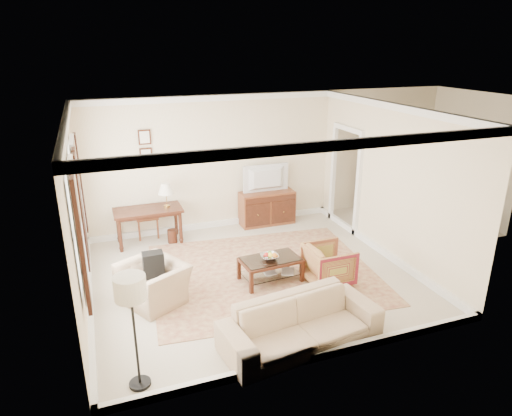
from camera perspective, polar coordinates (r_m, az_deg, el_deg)
room_shell at (r=7.35m, az=-0.67°, el=8.79°), size 5.51×5.01×2.91m
annex_bedroom at (r=11.10m, az=19.66°, el=0.06°), size 3.00×2.70×2.90m
window_front at (r=6.54m, az=-21.35°, el=-2.47°), size 0.12×1.56×1.80m
window_rear at (r=8.06m, az=-21.33°, el=1.63°), size 0.12×1.56×1.80m
doorway at (r=10.15m, az=11.07°, el=3.43°), size 0.10×1.12×2.25m
rug at (r=8.28m, az=0.87°, el=-8.07°), size 4.19×3.69×0.01m
writing_desk at (r=9.49m, az=-13.33°, el=-0.75°), size 1.35×0.68×0.74m
desk_chair at (r=9.85m, az=-13.56°, el=-0.64°), size 0.52×0.52×1.05m
desk_lamp at (r=9.42m, az=-11.17°, el=1.58°), size 0.32×0.32×0.50m
framed_prints at (r=9.53m, az=-13.68°, el=7.54°), size 0.25×0.04×0.68m
sideboard at (r=10.33m, az=1.37°, el=0.03°), size 1.23×0.47×0.76m
tv at (r=10.05m, az=1.45°, el=4.73°), size 1.01×0.58×0.13m
coffee_table at (r=7.88m, az=1.82°, el=-6.97°), size 1.06×0.67×0.43m
fruit_bowl at (r=7.79m, az=1.70°, el=-6.02°), size 0.42×0.42×0.10m
book_a at (r=7.93m, az=0.88°, el=-8.06°), size 0.28×0.04×0.38m
book_b at (r=8.00m, az=3.23°, el=-7.86°), size 0.26×0.16×0.38m
striped_armchair at (r=7.90m, az=9.09°, el=-6.77°), size 0.69×0.74×0.75m
club_armchair at (r=7.43m, az=-12.73°, el=-8.35°), size 1.03×1.17×0.86m
backpack at (r=7.37m, az=-12.73°, el=-6.51°), size 0.37×0.39×0.40m
sofa at (r=6.32m, az=5.68°, el=-13.35°), size 2.26×0.92×0.86m
floor_lamp at (r=5.37m, az=-15.38°, el=-10.58°), size 0.36×0.36×1.47m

